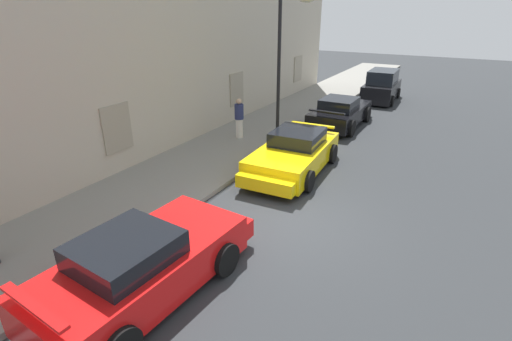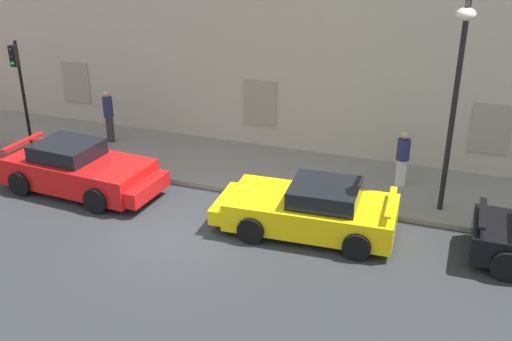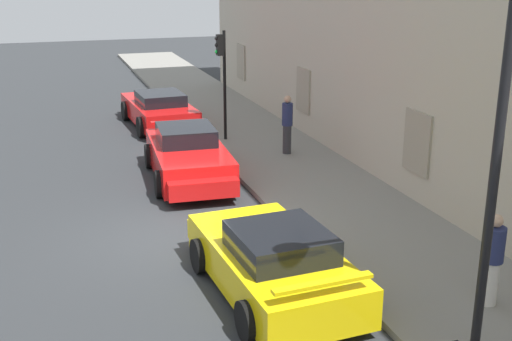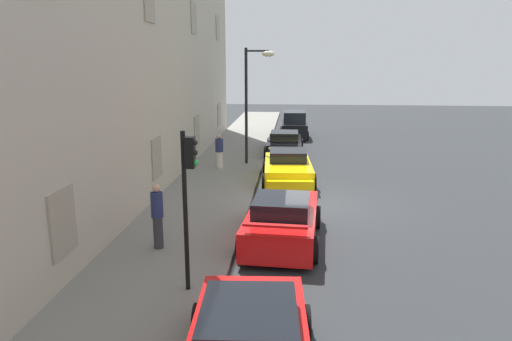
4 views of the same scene
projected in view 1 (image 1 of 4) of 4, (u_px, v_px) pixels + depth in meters
ground_plane at (288, 221)px, 9.80m from camera, size 80.00×80.00×0.00m
sidewalk at (163, 184)px, 11.70m from camera, size 60.00×3.51×0.14m
sportscar_yellow_flank at (149, 262)px, 7.22m from camera, size 4.71×2.33×1.40m
sportscar_white_middle at (292, 156)px, 12.47m from camera, size 4.60×2.34×1.33m
sportscar_tail_end at (341, 112)px, 17.51m from camera, size 4.57×2.07×1.35m
hatchback_parked at (382, 87)px, 22.03m from camera, size 3.87×1.94×1.78m
street_lamp at (290, 39)px, 14.35m from camera, size 0.44×1.42×5.53m
pedestrian_admiring at (239, 118)px, 15.30m from camera, size 0.39×0.39×1.62m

